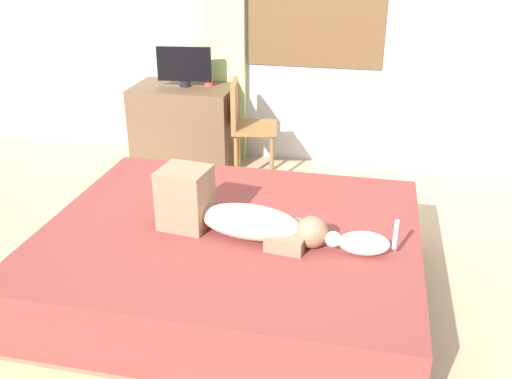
# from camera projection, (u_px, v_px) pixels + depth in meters

# --- Properties ---
(ground_plane) EXTENTS (16.00, 16.00, 0.00)m
(ground_plane) POSITION_uv_depth(u_px,v_px,m) (230.00, 312.00, 3.23)
(ground_plane) COLOR tan
(back_wall_with_window) EXTENTS (6.40, 0.14, 2.90)m
(back_wall_with_window) POSITION_uv_depth(u_px,v_px,m) (301.00, 0.00, 4.85)
(back_wall_with_window) COLOR silver
(back_wall_with_window) RESTS_ON ground
(bed) EXTENTS (2.13, 1.78, 0.49)m
(bed) POSITION_uv_depth(u_px,v_px,m) (232.00, 265.00, 3.23)
(bed) COLOR #997A56
(bed) RESTS_ON ground
(person_lying) EXTENTS (0.94, 0.36, 0.34)m
(person_lying) POSITION_uv_depth(u_px,v_px,m) (233.00, 214.00, 3.02)
(person_lying) COLOR #CCB299
(person_lying) RESTS_ON bed
(cat) EXTENTS (0.36, 0.12, 0.21)m
(cat) POSITION_uv_depth(u_px,v_px,m) (360.00, 243.00, 2.83)
(cat) COLOR silver
(cat) RESTS_ON bed
(desk) EXTENTS (0.90, 0.56, 0.74)m
(desk) POSITION_uv_depth(u_px,v_px,m) (185.00, 126.00, 5.14)
(desk) COLOR brown
(desk) RESTS_ON ground
(tv_monitor) EXTENTS (0.48, 0.10, 0.35)m
(tv_monitor) POSITION_uv_depth(u_px,v_px,m) (184.00, 66.00, 4.90)
(tv_monitor) COLOR black
(tv_monitor) RESTS_ON desk
(cup) EXTENTS (0.08, 0.08, 0.08)m
(cup) POSITION_uv_depth(u_px,v_px,m) (209.00, 81.00, 4.99)
(cup) COLOR #B23D38
(cup) RESTS_ON desk
(chair_by_desk) EXTENTS (0.44, 0.44, 0.86)m
(chair_by_desk) POSITION_uv_depth(u_px,v_px,m) (246.00, 122.00, 4.79)
(chair_by_desk) COLOR brown
(chair_by_desk) RESTS_ON ground
(curtain_left) EXTENTS (0.44, 0.06, 2.64)m
(curtain_left) POSITION_uv_depth(u_px,v_px,m) (220.00, 15.00, 4.93)
(curtain_left) COLOR #ADCC75
(curtain_left) RESTS_ON ground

